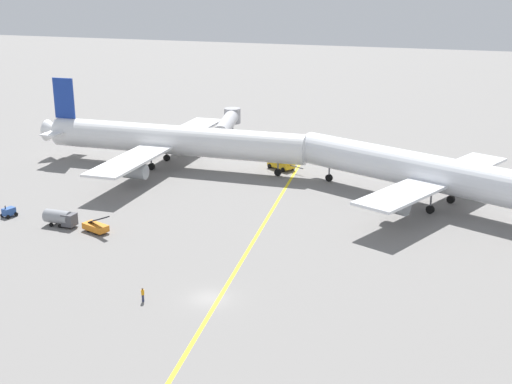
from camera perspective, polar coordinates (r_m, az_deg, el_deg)
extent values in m
plane|color=slate|center=(77.71, -3.97, -8.98)|extent=(600.00, 600.00, 0.00)
cube|color=yellow|center=(86.12, -1.41, -6.17)|extent=(15.21, 119.16, 0.01)
cylinder|color=white|center=(129.76, -6.87, 4.39)|extent=(51.40, 7.19, 5.61)
cone|color=white|center=(121.32, 4.77, 3.53)|extent=(2.96, 5.25, 5.16)
cone|color=white|center=(142.71, -16.70, 4.99)|extent=(3.74, 4.60, 4.49)
cube|color=white|center=(131.02, -7.88, 4.10)|extent=(7.91, 49.05, 0.44)
cube|color=white|center=(141.21, -15.87, 5.16)|extent=(3.60, 13.09, 0.28)
cube|color=#193899|center=(139.90, -15.98, 7.65)|extent=(4.41, 0.50, 8.01)
cylinder|color=#999EA3|center=(119.23, -10.22, 1.74)|extent=(4.28, 2.73, 2.60)
cylinder|color=#999EA3|center=(143.17, -5.15, 4.62)|extent=(4.28, 2.73, 2.60)
cylinder|color=slate|center=(135.07, -7.60, 3.33)|extent=(0.28, 0.28, 2.12)
cylinder|color=black|center=(135.34, -7.58, 2.89)|extent=(1.32, 0.59, 1.30)
cylinder|color=slate|center=(129.17, -8.88, 2.61)|extent=(0.28, 0.28, 2.12)
cylinder|color=black|center=(129.44, -8.85, 2.15)|extent=(1.32, 0.59, 1.30)
cylinder|color=slate|center=(123.75, 1.88, 2.15)|extent=(0.28, 0.28, 2.12)
cylinder|color=black|center=(124.04, 1.87, 1.67)|extent=(1.32, 0.59, 1.30)
cylinder|color=white|center=(110.44, 14.07, 1.72)|extent=(45.09, 23.48, 5.69)
cone|color=white|center=(123.46, 4.10, 3.87)|extent=(4.63, 5.91, 5.23)
cube|color=white|center=(109.64, 15.10, 1.05)|extent=(20.93, 37.84, 0.44)
cylinder|color=#999EA3|center=(119.87, 17.03, 1.39)|extent=(4.88, 4.04, 2.60)
cylinder|color=#999EA3|center=(101.60, 11.67, -1.07)|extent=(4.88, 4.04, 2.60)
cylinder|color=slate|center=(107.14, 14.60, -0.88)|extent=(0.28, 0.28, 2.25)
cylinder|color=black|center=(107.49, 14.55, -1.45)|extent=(1.41, 1.02, 1.30)
cylinder|color=slate|center=(112.95, 16.25, -0.06)|extent=(0.28, 0.28, 2.25)
cylinder|color=black|center=(113.28, 16.20, -0.60)|extent=(1.41, 1.02, 1.30)
cylinder|color=slate|center=(120.97, 6.23, 1.72)|extent=(0.28, 0.28, 2.25)
cylinder|color=black|center=(121.28, 6.21, 1.20)|extent=(1.41, 1.02, 1.30)
cube|color=gold|center=(128.37, 2.14, 2.44)|extent=(5.72, 4.62, 1.33)
cube|color=#333D47|center=(128.86, 1.79, 3.02)|extent=(2.57, 2.64, 0.90)
cylinder|color=#4C4C51|center=(125.53, 3.48, 2.13)|extent=(2.92, 1.67, 0.20)
sphere|color=orange|center=(128.70, 1.80, 3.29)|extent=(0.24, 0.24, 0.24)
cylinder|color=black|center=(128.97, 1.16, 2.21)|extent=(0.94, 0.68, 0.90)
cylinder|color=black|center=(130.67, 1.96, 2.41)|extent=(0.94, 0.68, 0.90)
cylinder|color=black|center=(126.43, 2.32, 1.89)|extent=(0.94, 0.68, 0.90)
cylinder|color=black|center=(128.16, 3.12, 2.09)|extent=(0.94, 0.68, 0.90)
cube|color=#2D5199|center=(109.35, -20.23, -1.55)|extent=(1.60, 2.04, 1.10)
cylinder|color=black|center=(108.81, -20.50, -1.23)|extent=(0.16, 0.16, 0.50)
cylinder|color=black|center=(110.47, -20.11, -1.65)|extent=(0.34, 0.63, 0.60)
cylinder|color=black|center=(109.39, -19.67, -1.79)|extent=(0.34, 0.63, 0.60)
cylinder|color=black|center=(109.66, -20.73, -1.86)|extent=(0.34, 0.63, 0.60)
cylinder|color=black|center=(108.57, -20.29, -2.00)|extent=(0.34, 0.63, 0.60)
cylinder|color=gray|center=(102.93, -16.47, -2.02)|extent=(4.02, 2.05, 2.00)
cube|color=#4C4C51|center=(101.85, -15.55, -2.27)|extent=(1.82, 1.78, 1.80)
cylinder|color=black|center=(103.38, -15.85, -2.53)|extent=(0.60, 0.21, 0.60)
cylinder|color=black|center=(102.33, -16.30, -2.78)|extent=(0.60, 0.21, 0.60)
cylinder|color=black|center=(104.24, -16.52, -2.42)|extent=(0.60, 0.21, 0.60)
cylinder|color=black|center=(103.20, -16.98, -2.67)|extent=(0.60, 0.21, 0.60)
cube|color=orange|center=(99.22, -13.45, -2.91)|extent=(4.37, 3.00, 0.90)
cube|color=black|center=(98.17, -13.21, -2.28)|extent=(4.23, 2.04, 1.83)
cylinder|color=black|center=(99.22, -12.85, -3.14)|extent=(0.63, 0.38, 0.60)
cylinder|color=black|center=(98.42, -13.48, -3.36)|extent=(0.63, 0.38, 0.60)
cylinder|color=black|center=(100.34, -13.39, -2.95)|extent=(0.63, 0.38, 0.60)
cylinder|color=black|center=(99.55, -14.01, -3.16)|extent=(0.63, 0.38, 0.60)
cylinder|color=#2D3351|center=(77.69, -9.56, -8.86)|extent=(0.28, 0.28, 0.84)
cylinder|color=orange|center=(77.37, -9.59, -8.38)|extent=(0.36, 0.36, 0.60)
sphere|color=brown|center=(77.20, -9.61, -8.11)|extent=(0.23, 0.23, 0.23)
cylinder|color=#F24C19|center=(77.58, -9.54, -8.21)|extent=(0.05, 0.05, 0.40)
cylinder|color=#B7B7BC|center=(149.00, -2.51, 5.78)|extent=(7.59, 19.09, 3.20)
cylinder|color=#99999E|center=(158.16, -2.02, 6.48)|extent=(3.84, 3.84, 3.52)
cylinder|color=#595960|center=(157.61, -2.06, 5.67)|extent=(0.70, 0.70, 4.17)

